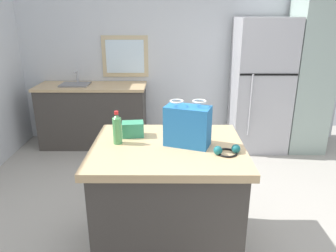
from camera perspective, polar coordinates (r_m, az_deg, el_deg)
ground at (r=3.03m, az=3.60°, el=-19.12°), size 6.04×6.04×0.00m
back_wall at (r=4.91m, az=2.15°, el=13.28°), size 4.85×0.13×2.72m
kitchen_island at (r=2.65m, az=-0.03°, el=-12.72°), size 1.15×0.95×0.94m
refrigerator at (r=4.74m, az=16.03°, el=6.88°), size 0.76×0.73×1.84m
tall_cabinet at (r=4.91m, az=23.77°, el=9.19°), size 0.52×0.65×2.30m
sink_counter at (r=4.87m, az=-13.12°, el=1.97°), size 1.55×0.59×1.10m
shopping_bag at (r=2.40m, az=3.49°, el=0.06°), size 0.37×0.28×0.35m
small_box at (r=2.62m, az=-6.24°, el=-0.55°), size 0.19×0.14×0.12m
bottle at (r=2.47m, az=-9.00°, el=-0.53°), size 0.07×0.07×0.26m
ear_defenders at (r=2.33m, az=10.40°, el=-4.34°), size 0.20×0.18×0.06m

